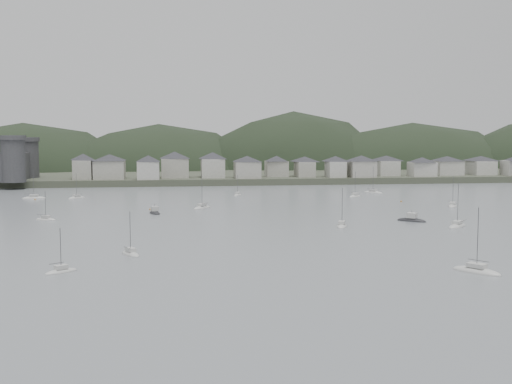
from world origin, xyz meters
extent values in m
plane|color=slate|center=(0.00, 0.00, 0.00)|extent=(900.00, 900.00, 0.00)
cube|color=#383D2D|center=(0.00, 295.00, 1.50)|extent=(900.00, 250.00, 3.00)
ellipsoid|color=black|center=(-110.87, 271.94, -10.14)|extent=(138.98, 92.48, 81.13)
ellipsoid|color=black|center=(-32.30, 272.87, -9.97)|extent=(132.08, 90.41, 79.74)
ellipsoid|color=black|center=(50.65, 272.93, -12.68)|extent=(133.88, 88.37, 101.41)
ellipsoid|color=black|center=(125.95, 267.91, -10.32)|extent=(165.81, 81.78, 82.55)
cylinder|color=#363538|center=(-92.00, 166.00, 12.00)|extent=(10.00, 10.00, 18.00)
cylinder|color=#363538|center=(-92.00, 194.00, 11.50)|extent=(10.00, 10.00, 17.00)
cube|color=#363538|center=(-92.00, 180.00, 9.00)|extent=(3.50, 30.00, 12.00)
cube|color=gray|center=(-65.00, 181.96, 7.29)|extent=(8.34, 12.91, 8.59)
pyramid|color=#26262B|center=(-65.00, 181.96, 13.09)|extent=(15.78, 15.78, 3.01)
cube|color=gray|center=(-53.32, 181.32, 7.18)|extent=(13.68, 13.35, 8.36)
pyramid|color=#26262B|center=(-53.32, 181.32, 12.82)|extent=(20.07, 20.07, 2.93)
cube|color=#A8A69D|center=(-35.57, 176.02, 7.04)|extent=(9.78, 10.20, 8.08)
pyramid|color=#26262B|center=(-35.57, 176.02, 12.49)|extent=(14.83, 14.83, 2.83)
cube|color=gray|center=(-23.51, 185.65, 7.55)|extent=(12.59, 13.33, 9.09)
pyramid|color=#26262B|center=(-23.51, 185.65, 13.68)|extent=(19.24, 19.24, 3.18)
cube|color=#A8A69D|center=(-5.75, 184.10, 7.43)|extent=(10.74, 12.17, 8.87)
pyramid|color=#26262B|center=(-5.75, 184.10, 13.42)|extent=(17.01, 17.01, 3.10)
cube|color=gray|center=(9.92, 177.53, 6.85)|extent=(11.63, 12.09, 7.69)
pyramid|color=#26262B|center=(9.92, 177.53, 12.04)|extent=(17.61, 17.61, 2.69)
cube|color=gray|center=(25.25, 186.19, 6.72)|extent=(10.37, 9.35, 7.44)
pyramid|color=#26262B|center=(25.25, 186.19, 11.74)|extent=(14.65, 14.65, 2.60)
cube|color=gray|center=(38.63, 183.79, 6.61)|extent=(8.24, 12.20, 7.22)
pyramid|color=#26262B|center=(38.63, 183.79, 11.48)|extent=(15.17, 15.17, 2.53)
cube|color=#A8A69D|center=(52.50, 178.55, 6.73)|extent=(8.06, 10.91, 7.46)
pyramid|color=#26262B|center=(52.50, 178.55, 11.77)|extent=(14.08, 14.08, 2.61)
cube|color=gray|center=(64.81, 177.06, 6.83)|extent=(11.73, 11.78, 7.66)
pyramid|color=#26262B|center=(64.81, 177.06, 12.00)|extent=(17.46, 17.46, 2.68)
cube|color=#A8A69D|center=(80.64, 186.91, 6.67)|extent=(10.19, 13.02, 7.33)
pyramid|color=#26262B|center=(80.64, 186.91, 11.62)|extent=(17.23, 17.23, 2.57)
cube|color=#A8A69D|center=(95.55, 178.06, 6.44)|extent=(11.70, 9.81, 6.88)
pyramid|color=#26262B|center=(95.55, 178.06, 11.08)|extent=(15.97, 15.97, 2.41)
cube|color=#A8A69D|center=(112.40, 186.91, 6.50)|extent=(12.83, 12.48, 7.00)
pyramid|color=#26262B|center=(112.40, 186.91, 11.22)|extent=(18.79, 18.79, 2.45)
cube|color=#A8A69D|center=(130.73, 187.42, 6.48)|extent=(11.07, 13.50, 6.97)
pyramid|color=#26262B|center=(130.73, 187.42, 11.19)|extent=(18.25, 18.25, 2.44)
ellipsoid|color=beige|center=(-59.95, 123.02, 0.05)|extent=(6.70, 6.54, 1.42)
cube|color=#B9B9B4|center=(-59.95, 123.02, 1.06)|extent=(2.88, 2.84, 0.70)
cylinder|color=#3F3F42|center=(-59.95, 123.02, 4.64)|extent=(0.12, 0.12, 8.87)
cylinder|color=#3F3F42|center=(-59.02, 122.14, 1.61)|extent=(2.38, 2.28, 0.10)
ellipsoid|color=beige|center=(-33.77, 10.17, 0.05)|extent=(4.93, 6.91, 1.33)
cube|color=#B9B9B4|center=(-33.77, 10.17, 1.02)|extent=(2.37, 2.75, 0.70)
cylinder|color=#3F3F42|center=(-33.77, 10.17, 4.37)|extent=(0.12, 0.12, 8.34)
cylinder|color=#3F3F42|center=(-34.31, 9.10, 1.57)|extent=(1.45, 2.72, 0.10)
ellipsoid|color=beige|center=(17.51, 40.92, 0.05)|extent=(5.03, 8.18, 1.56)
cube|color=#B9B9B4|center=(17.51, 40.92, 1.13)|extent=(2.55, 3.15, 0.70)
cylinder|color=#3F3F42|center=(17.51, 40.92, 5.07)|extent=(0.12, 0.12, 9.75)
cylinder|color=#3F3F42|center=(17.99, 39.60, 1.68)|extent=(1.30, 3.33, 0.10)
ellipsoid|color=beige|center=(-15.88, 85.52, 0.05)|extent=(7.14, 8.14, 1.65)
cube|color=#B9B9B4|center=(-15.88, 85.52, 1.18)|extent=(3.20, 3.39, 0.70)
cylinder|color=#3F3F42|center=(-15.88, 85.52, 5.36)|extent=(0.12, 0.12, 10.31)
cylinder|color=#3F3F42|center=(-14.97, 84.34, 1.73)|extent=(2.35, 3.00, 0.10)
ellipsoid|color=beige|center=(54.67, 128.65, 0.05)|extent=(7.45, 7.93, 1.65)
cube|color=#B9B9B4|center=(54.67, 128.65, 1.18)|extent=(3.28, 3.37, 0.70)
cylinder|color=#3F3F42|center=(54.67, 128.65, 5.36)|extent=(0.12, 0.12, 10.32)
cylinder|color=#3F3F42|center=(53.68, 127.54, 1.73)|extent=(2.54, 2.84, 0.10)
ellipsoid|color=beige|center=(26.01, -14.03, 0.05)|extent=(7.46, 8.78, 1.76)
cube|color=#B9B9B4|center=(26.01, -14.03, 1.23)|extent=(3.38, 3.63, 0.70)
cylinder|color=#3F3F42|center=(26.01, -14.03, 5.71)|extent=(0.12, 0.12, 11.01)
cylinder|color=#3F3F42|center=(26.94, -12.75, 1.78)|extent=(2.41, 3.27, 0.10)
ellipsoid|color=beige|center=(-0.16, 126.22, 0.05)|extent=(4.24, 6.36, 1.22)
cube|color=#B9B9B4|center=(-0.16, 126.22, 0.96)|extent=(2.09, 2.49, 0.70)
cylinder|color=#3F3F42|center=(-0.16, 126.22, 4.01)|extent=(0.12, 0.12, 7.62)
cylinder|color=#3F3F42|center=(-0.61, 127.23, 1.51)|extent=(1.20, 2.55, 0.10)
ellipsoid|color=beige|center=(-59.89, 64.02, 0.05)|extent=(6.47, 4.32, 1.24)
cube|color=#B9B9B4|center=(-59.89, 64.02, 0.97)|extent=(2.54, 2.12, 0.70)
cylinder|color=#3F3F42|center=(-59.89, 64.02, 4.08)|extent=(0.12, 0.12, 7.75)
cylinder|color=#3F3F42|center=(-60.91, 63.57, 1.52)|extent=(2.59, 1.22, 0.10)
ellipsoid|color=beige|center=(43.13, 114.78, 0.05)|extent=(6.95, 6.96, 1.49)
cube|color=#B9B9B4|center=(43.13, 114.78, 1.10)|extent=(3.00, 3.01, 0.70)
cylinder|color=#3F3F42|center=(43.13, 114.78, 4.86)|extent=(0.12, 0.12, 9.32)
cylinder|color=#3F3F42|center=(42.18, 115.73, 1.65)|extent=(2.44, 2.45, 0.10)
ellipsoid|color=beige|center=(-44.58, -4.42, 0.05)|extent=(5.91, 5.13, 1.19)
cube|color=#B9B9B4|center=(-44.58, -4.42, 0.95)|extent=(2.46, 2.31, 0.70)
cylinder|color=#3F3F42|center=(-44.58, -4.42, 3.93)|extent=(0.12, 0.12, 7.46)
cylinder|color=#3F3F42|center=(-45.44, -3.77, 1.50)|extent=(2.20, 1.70, 0.10)
ellipsoid|color=beige|center=(-75.33, 124.29, 0.05)|extent=(8.46, 2.93, 1.68)
cube|color=#B9B9B4|center=(-75.33, 124.29, 1.19)|extent=(2.99, 1.93, 0.70)
cylinder|color=#3F3F42|center=(-75.33, 124.29, 5.44)|extent=(0.12, 0.12, 10.48)
cylinder|color=#3F3F42|center=(-76.84, 124.34, 1.74)|extent=(3.77, 0.21, 0.10)
ellipsoid|color=beige|center=(46.58, 36.59, 0.05)|extent=(8.25, 8.06, 1.75)
cube|color=#B9B9B4|center=(46.58, 36.59, 1.22)|extent=(3.54, 3.50, 0.70)
cylinder|color=#3F3F42|center=(46.58, 36.59, 5.66)|extent=(0.12, 0.12, 10.93)
cylinder|color=#3F3F42|center=(47.72, 35.51, 1.77)|extent=(2.91, 2.79, 0.10)
ellipsoid|color=beige|center=(65.34, 79.42, 0.05)|extent=(6.39, 7.99, 1.58)
cube|color=#B9B9B4|center=(65.34, 79.42, 1.14)|extent=(2.95, 3.26, 0.70)
cylinder|color=#3F3F42|center=(65.34, 79.42, 5.13)|extent=(0.12, 0.12, 9.85)
cylinder|color=#3F3F42|center=(64.57, 80.61, 1.69)|extent=(2.01, 3.04, 0.10)
ellipsoid|color=black|center=(38.99, 48.15, 0.05)|extent=(8.06, 7.58, 1.79)
cube|color=#B9B9B4|center=(38.99, 48.15, 1.60)|extent=(3.34, 3.33, 1.40)
cylinder|color=#3F3F42|center=(38.99, 48.15, 2.50)|extent=(0.10, 0.10, 1.20)
ellipsoid|color=black|center=(-30.52, 74.32, 0.05)|extent=(4.46, 7.50, 1.56)
cube|color=#B9B9B4|center=(-30.52, 74.32, 1.48)|extent=(2.50, 2.60, 1.40)
cylinder|color=#3F3F42|center=(-30.52, 74.32, 2.38)|extent=(0.10, 0.10, 1.20)
sphere|color=#B47A3C|center=(-73.97, 119.43, 0.15)|extent=(0.70, 0.70, 0.70)
sphere|color=#B47A3C|center=(53.86, 95.26, 0.15)|extent=(0.70, 0.70, 0.70)
sphere|color=#B47A3C|center=(18.58, 44.51, 0.15)|extent=(0.70, 0.70, 0.70)
sphere|color=#B47A3C|center=(-32.14, 83.89, 0.15)|extent=(0.70, 0.70, 0.70)
camera|label=1|loc=(-25.93, -114.30, 23.70)|focal=44.31mm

